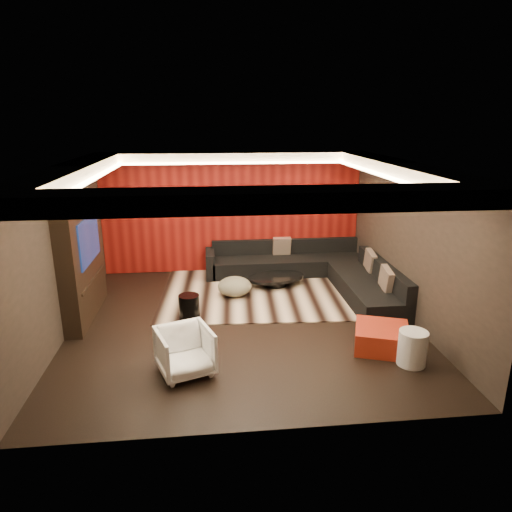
{
  "coord_description": "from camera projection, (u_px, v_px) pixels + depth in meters",
  "views": [
    {
      "loc": [
        -0.57,
        -7.5,
        3.53
      ],
      "look_at": [
        0.3,
        0.6,
        1.05
      ],
      "focal_mm": 32.0,
      "sensor_mm": 36.0,
      "label": 1
    }
  ],
  "objects": [
    {
      "name": "cove_front",
      "position": [
        258.0,
        202.0,
        5.22
      ],
      "size": [
        4.8,
        0.08,
        0.04
      ],
      "primitive_type": "cube",
      "color": "#FFD899",
      "rests_on": "ground"
    },
    {
      "name": "wall_back",
      "position": [
        232.0,
        212.0,
        10.67
      ],
      "size": [
        6.0,
        0.02,
        2.8
      ],
      "primitive_type": "cube",
      "color": "black",
      "rests_on": "ground"
    },
    {
      "name": "drum_stool",
      "position": [
        189.0,
        307.0,
        8.27
      ],
      "size": [
        0.39,
        0.39,
        0.44
      ],
      "primitive_type": "cylinder",
      "rotation": [
        0.0,
        0.0,
        -0.04
      ],
      "color": "black",
      "rests_on": "rug"
    },
    {
      "name": "ceiling",
      "position": [
        242.0,
        164.0,
        7.4
      ],
      "size": [
        6.0,
        6.0,
        0.02
      ],
      "primitive_type": "cube",
      "color": "silver",
      "rests_on": "ground"
    },
    {
      "name": "tv_shelf",
      "position": [
        93.0,
        279.0,
        8.31
      ],
      "size": [
        0.04,
        1.6,
        0.04
      ],
      "primitive_type": "cube",
      "color": "black",
      "rests_on": "ground"
    },
    {
      "name": "tv_screen",
      "position": [
        89.0,
        240.0,
        8.09
      ],
      "size": [
        0.04,
        1.3,
        0.8
      ],
      "primitive_type": "cube",
      "color": "black",
      "rests_on": "ground"
    },
    {
      "name": "cove_right",
      "position": [
        381.0,
        175.0,
        7.7
      ],
      "size": [
        0.08,
        4.8,
        0.04
      ],
      "primitive_type": "cube",
      "color": "#FFD899",
      "rests_on": "ground"
    },
    {
      "name": "coffee_table",
      "position": [
        276.0,
        281.0,
        9.92
      ],
      "size": [
        1.51,
        1.51,
        0.21
      ],
      "primitive_type": "cylinder",
      "rotation": [
        0.0,
        0.0,
        0.21
      ],
      "color": "black",
      "rests_on": "rug"
    },
    {
      "name": "throw_pillows",
      "position": [
        342.0,
        261.0,
        9.66
      ],
      "size": [
        1.94,
        2.83,
        0.5
      ],
      "color": "beige",
      "rests_on": "sectional_sofa"
    },
    {
      "name": "soffit_left",
      "position": [
        70.0,
        173.0,
        7.16
      ],
      "size": [
        0.6,
        4.8,
        0.22
      ],
      "primitive_type": "cube",
      "color": "silver",
      "rests_on": "ground"
    },
    {
      "name": "soffit_right",
      "position": [
        401.0,
        169.0,
        7.71
      ],
      "size": [
        0.6,
        4.8,
        0.22
      ],
      "primitive_type": "cube",
      "color": "silver",
      "rests_on": "ground"
    },
    {
      "name": "armchair",
      "position": [
        185.0,
        351.0,
        6.49
      ],
      "size": [
        0.94,
        0.95,
        0.68
      ],
      "primitive_type": "imported",
      "rotation": [
        0.0,
        0.0,
        0.35
      ],
      "color": "white",
      "rests_on": "floor"
    },
    {
      "name": "rug",
      "position": [
        258.0,
        292.0,
        9.57
      ],
      "size": [
        4.16,
        3.22,
        0.02
      ],
      "primitive_type": "cube",
      "rotation": [
        0.0,
        0.0,
        -0.06
      ],
      "color": "beige",
      "rests_on": "floor"
    },
    {
      "name": "floor",
      "position": [
        243.0,
        322.0,
        8.22
      ],
      "size": [
        6.0,
        6.0,
        0.02
      ],
      "primitive_type": "cube",
      "color": "black",
      "rests_on": "ground"
    },
    {
      "name": "wall_left",
      "position": [
        60.0,
        252.0,
        7.5
      ],
      "size": [
        0.02,
        6.0,
        2.8
      ],
      "primitive_type": "cube",
      "color": "black",
      "rests_on": "ground"
    },
    {
      "name": "soffit_front",
      "position": [
        261.0,
        200.0,
        4.87
      ],
      "size": [
        6.0,
        0.6,
        0.22
      ],
      "primitive_type": "cube",
      "color": "silver",
      "rests_on": "ground"
    },
    {
      "name": "wall_right",
      "position": [
        411.0,
        242.0,
        8.12
      ],
      "size": [
        0.02,
        6.0,
        2.8
      ],
      "primitive_type": "cube",
      "color": "black",
      "rests_on": "ground"
    },
    {
      "name": "soffit_back",
      "position": [
        232.0,
        157.0,
        10.0
      ],
      "size": [
        6.0,
        0.6,
        0.22
      ],
      "primitive_type": "cube",
      "color": "silver",
      "rests_on": "ground"
    },
    {
      "name": "striped_pouf",
      "position": [
        235.0,
        286.0,
        9.34
      ],
      "size": [
        0.82,
        0.82,
        0.38
      ],
      "primitive_type": "ellipsoid",
      "rotation": [
        0.0,
        0.0,
        0.21
      ],
      "color": "beige",
      "rests_on": "rug"
    },
    {
      "name": "cove_back",
      "position": [
        233.0,
        163.0,
        9.71
      ],
      "size": [
        4.8,
        0.08,
        0.04
      ],
      "primitive_type": "cube",
      "color": "#FFD899",
      "rests_on": "ground"
    },
    {
      "name": "white_side_table",
      "position": [
        412.0,
        348.0,
        6.74
      ],
      "size": [
        0.44,
        0.44,
        0.53
      ],
      "primitive_type": "cylinder",
      "rotation": [
        0.0,
        0.0,
        0.03
      ],
      "color": "silver",
      "rests_on": "floor"
    },
    {
      "name": "orange_ottoman",
      "position": [
        381.0,
        338.0,
        7.24
      ],
      "size": [
        1.04,
        1.04,
        0.36
      ],
      "primitive_type": "cube",
      "rotation": [
        0.0,
        0.0,
        -0.34
      ],
      "color": "maroon",
      "rests_on": "floor"
    },
    {
      "name": "tv_surround",
      "position": [
        82.0,
        259.0,
        8.18
      ],
      "size": [
        0.3,
        2.0,
        2.2
      ],
      "primitive_type": "cube",
      "color": "black",
      "rests_on": "ground"
    },
    {
      "name": "cove_left",
      "position": [
        93.0,
        179.0,
        7.22
      ],
      "size": [
        0.08,
        4.8,
        0.04
      ],
      "primitive_type": "cube",
      "color": "#FFD899",
      "rests_on": "ground"
    },
    {
      "name": "sectional_sofa",
      "position": [
        314.0,
        271.0,
        10.09
      ],
      "size": [
        3.65,
        3.5,
        0.75
      ],
      "color": "black",
      "rests_on": "floor"
    },
    {
      "name": "red_feature_wall",
      "position": [
        232.0,
        213.0,
        10.64
      ],
      "size": [
        5.98,
        0.05,
        2.78
      ],
      "primitive_type": "cube",
      "color": "#6B0C0A",
      "rests_on": "ground"
    }
  ]
}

